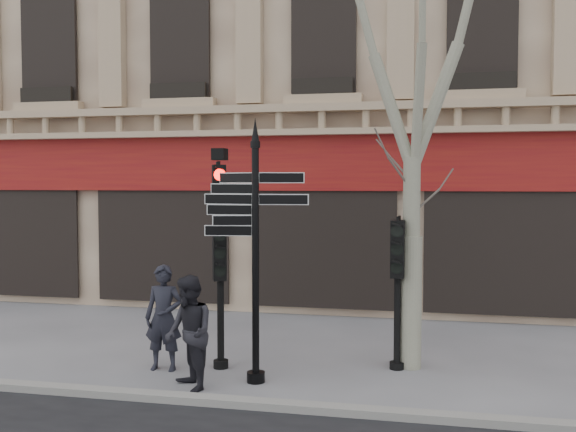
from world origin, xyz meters
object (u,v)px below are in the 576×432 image
at_px(traffic_signal_secondary, 398,265).
at_px(pedestrian_a, 164,318).
at_px(pedestrian_b, 189,333).
at_px(traffic_signal_main, 220,230).
at_px(fingerpost, 255,206).
at_px(plane_tree, 414,4).

relative_size(traffic_signal_secondary, pedestrian_a, 1.42).
bearing_deg(pedestrian_b, traffic_signal_main, 135.27).
relative_size(traffic_signal_main, pedestrian_a, 2.10).
distance_m(traffic_signal_main, pedestrian_a, 1.74).
relative_size(traffic_signal_main, pedestrian_b, 2.13).
relative_size(fingerpost, traffic_signal_secondary, 1.65).
distance_m(traffic_signal_main, plane_tree, 4.93).
bearing_deg(pedestrian_a, fingerpost, -13.58).
bearing_deg(pedestrian_b, fingerpost, 83.41).
bearing_deg(pedestrian_a, traffic_signal_secondary, 10.04).
bearing_deg(traffic_signal_secondary, traffic_signal_main, -166.63).
distance_m(fingerpost, pedestrian_a, 2.56).
xyz_separation_m(fingerpost, plane_tree, (2.36, 1.31, 3.30)).
bearing_deg(plane_tree, pedestrian_b, -149.91).
xyz_separation_m(traffic_signal_main, pedestrian_b, (-0.11, -1.20, -1.47)).
xyz_separation_m(pedestrian_a, pedestrian_b, (0.79, -0.90, -0.01)).
height_order(traffic_signal_main, plane_tree, plane_tree).
relative_size(traffic_signal_secondary, plane_tree, 0.29).
bearing_deg(plane_tree, traffic_signal_main, -167.62).
relative_size(fingerpost, pedestrian_a, 2.34).
height_order(fingerpost, pedestrian_a, fingerpost).
distance_m(traffic_signal_secondary, pedestrian_b, 3.62).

